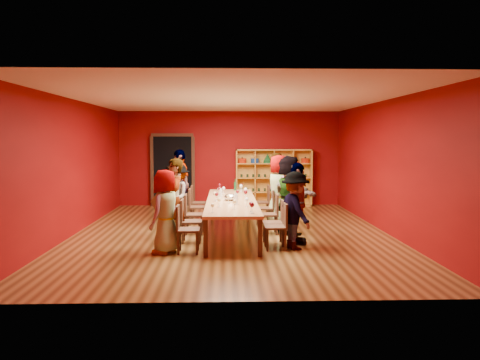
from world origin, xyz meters
name	(u,v)px	position (x,y,z in m)	size (l,w,h in m)	color
room_shell	(231,167)	(0.00, 0.00, 1.50)	(7.10, 9.10, 3.04)	#523215
tasting_table	(231,202)	(0.00, 0.00, 0.70)	(1.10, 4.50, 0.75)	#B07B49
doorway	(173,171)	(-1.80, 4.43, 1.12)	(1.40, 0.17, 2.30)	black
shelving_unit	(273,175)	(1.40, 4.32, 0.98)	(2.40, 0.40, 1.80)	gold
chair_person_left_0	(184,226)	(-0.91, -1.82, 0.50)	(0.42, 0.42, 0.89)	#311A10
person_left_0	(165,211)	(-1.25, -1.82, 0.78)	(0.76, 0.42, 1.56)	silver
chair_person_left_1	(188,219)	(-0.91, -0.95, 0.50)	(0.42, 0.42, 0.89)	#311A10
person_left_1	(174,201)	(-1.18, -0.95, 0.86)	(0.63, 0.46, 1.73)	#141737
chair_person_left_2	(191,212)	(-0.91, -0.07, 0.50)	(0.42, 0.42, 0.89)	#311A10
person_left_2	(173,199)	(-1.29, -0.07, 0.79)	(0.77, 0.42, 1.58)	#16203C
chair_person_left_3	(194,205)	(-0.91, 1.10, 0.50)	(0.42, 0.42, 0.89)	#311A10
person_left_3	(178,194)	(-1.30, 1.10, 0.76)	(0.98, 0.41, 1.52)	#6095C7
chair_person_left_4	(196,200)	(-0.91, 1.90, 0.50)	(0.42, 0.42, 0.89)	#311A10
person_left_4	(180,184)	(-1.34, 1.90, 0.92)	(1.08, 0.49, 1.85)	#4D4D52
chair_person_right_0	(280,224)	(0.91, -1.59, 0.50)	(0.42, 0.42, 0.89)	#311A10
person_right_0	(295,210)	(1.21, -1.59, 0.75)	(0.97, 0.40, 1.50)	#131A35
chair_person_right_1	(277,220)	(0.91, -1.13, 0.50)	(0.42, 0.42, 0.89)	#311A10
person_right_1	(297,203)	(1.31, -1.13, 0.82)	(0.97, 0.44, 1.65)	#141D39
chair_person_right_2	(272,212)	(0.91, -0.09, 0.50)	(0.42, 0.42, 0.89)	#311A10
person_right_2	(289,195)	(1.30, -0.09, 0.88)	(1.63, 0.47, 1.76)	#506BA6
chair_person_right_3	(268,206)	(0.91, 0.86, 0.50)	(0.42, 0.42, 0.89)	#311A10
person_right_3	(278,191)	(1.16, 0.86, 0.87)	(0.85, 0.46, 1.73)	#598BB8
chair_person_right_4	(264,200)	(0.91, 1.96, 0.50)	(0.42, 0.42, 0.89)	#311A10
person_right_4	(278,186)	(1.29, 1.96, 0.88)	(0.64, 0.47, 1.75)	#4C4C51
wine_glass_0	(220,186)	(-0.29, 1.78, 0.90)	(0.08, 0.08, 0.21)	white
wine_glass_1	(251,204)	(0.35, -1.70, 0.89)	(0.08, 0.08, 0.20)	white
wine_glass_2	(246,193)	(0.32, 0.08, 0.91)	(0.09, 0.09, 0.22)	white
wine_glass_3	(237,192)	(0.15, 0.43, 0.88)	(0.07, 0.07, 0.18)	white
wine_glass_4	(219,190)	(-0.29, 0.95, 0.88)	(0.07, 0.07, 0.18)	white
wine_glass_5	(217,195)	(-0.33, -0.17, 0.89)	(0.08, 0.08, 0.20)	white
wine_glass_6	(215,194)	(-0.37, 0.00, 0.89)	(0.08, 0.08, 0.19)	white
wine_glass_7	(228,197)	(-0.07, -0.46, 0.88)	(0.07, 0.07, 0.18)	white
wine_glass_8	(220,189)	(-0.27, 0.89, 0.90)	(0.08, 0.08, 0.21)	white
wine_glass_9	(219,200)	(-0.26, -1.04, 0.89)	(0.08, 0.08, 0.19)	white
wine_glass_10	(213,206)	(-0.37, -1.80, 0.88)	(0.07, 0.07, 0.18)	white
wine_glass_11	(247,200)	(0.30, -1.05, 0.89)	(0.08, 0.08, 0.19)	white
wine_glass_12	(252,205)	(0.36, -1.93, 0.90)	(0.08, 0.08, 0.21)	white
wine_glass_13	(246,190)	(0.36, 0.81, 0.89)	(0.08, 0.08, 0.19)	white
wine_glass_14	(241,186)	(0.29, 1.89, 0.89)	(0.08, 0.08, 0.19)	white
wine_glass_15	(241,186)	(0.27, 1.65, 0.89)	(0.08, 0.08, 0.19)	white
wine_glass_16	(224,189)	(-0.18, 1.26, 0.88)	(0.07, 0.07, 0.18)	white
wine_glass_17	(234,202)	(0.04, -1.37, 0.89)	(0.08, 0.08, 0.19)	white
spittoon_bowl	(230,197)	(-0.03, -0.03, 0.82)	(0.29, 0.29, 0.16)	silver
carafe_a	(221,194)	(-0.24, 0.35, 0.85)	(0.11, 0.11, 0.23)	white
carafe_b	(236,199)	(0.08, -0.71, 0.86)	(0.12, 0.12, 0.24)	white
wine_bottle	(235,186)	(0.13, 2.00, 0.87)	(0.10, 0.10, 0.31)	#13361A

